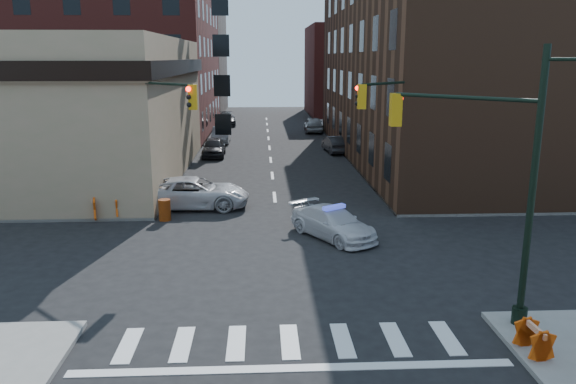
{
  "coord_description": "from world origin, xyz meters",
  "views": [
    {
      "loc": [
        -0.75,
        -21.15,
        7.8
      ],
      "look_at": [
        0.39,
        2.1,
        2.2
      ],
      "focal_mm": 35.0,
      "sensor_mm": 36.0,
      "label": 1
    }
  ],
  "objects": [
    {
      "name": "parked_car_enear",
      "position": [
        5.5,
        25.29,
        0.71
      ],
      "size": [
        1.96,
        4.45,
        1.42
      ],
      "primitive_type": "imported",
      "rotation": [
        0.0,
        0.0,
        3.25
      ],
      "color": "black",
      "rests_on": "ground"
    },
    {
      "name": "sidewalk_nw",
      "position": [
        -23.0,
        32.75,
        0.07
      ],
      "size": [
        34.0,
        54.5,
        0.15
      ],
      "primitive_type": "cube",
      "color": "gray",
      "rests_on": "ground"
    },
    {
      "name": "barricade_nw_b",
      "position": [
        -12.0,
        6.85,
        0.66
      ],
      "size": [
        1.4,
        0.76,
        1.02
      ],
      "primitive_type": null,
      "rotation": [
        0.0,
        0.0,
        -0.06
      ],
      "color": "#E6590A",
      "rests_on": "sidewalk_nw"
    },
    {
      "name": "signal_pole_se",
      "position": [
        6.04,
        -5.52,
        4.61
      ],
      "size": [
        5.4,
        5.27,
        8.0
      ],
      "rotation": [
        0.0,
        0.0,
        2.36
      ],
      "color": "black",
      "rests_on": "sidewalk_se"
    },
    {
      "name": "tree_ne_near",
      "position": [
        7.5,
        26.0,
        3.49
      ],
      "size": [
        3.0,
        3.0,
        4.85
      ],
      "color": "black",
      "rests_on": "sidewalk_ne"
    },
    {
      "name": "parked_car_wdeep",
      "position": [
        -4.76,
        45.13,
        0.74
      ],
      "size": [
        2.43,
        5.24,
        1.48
      ],
      "primitive_type": "imported",
      "rotation": [
        0.0,
        0.0,
        0.07
      ],
      "color": "black",
      "rests_on": "ground"
    },
    {
      "name": "signal_pole_nw",
      "position": [
        -5.85,
        5.34,
        4.34
      ],
      "size": [
        3.58,
        3.67,
        8.0
      ],
      "rotation": [
        0.0,
        0.0,
        -0.79
      ],
      "color": "black",
      "rests_on": "sidewalk_nw"
    },
    {
      "name": "pedestrian_a",
      "position": [
        -6.5,
        6.0,
        1.11
      ],
      "size": [
        0.83,
        0.81,
        1.93
      ],
      "primitive_type": "imported",
      "rotation": [
        0.0,
        0.0,
        -0.73
      ],
      "color": "black",
      "rests_on": "sidewalk_nw"
    },
    {
      "name": "parked_car_wnear",
      "position": [
        -4.55,
        23.85,
        0.75
      ],
      "size": [
        1.8,
        4.4,
        1.49
      ],
      "primitive_type": "imported",
      "rotation": [
        0.0,
        0.0,
        0.01
      ],
      "color": "black",
      "rests_on": "ground"
    },
    {
      "name": "barricade_se_a",
      "position": [
        6.4,
        -8.0,
        0.55
      ],
      "size": [
        0.6,
        1.1,
        0.8
      ],
      "primitive_type": null,
      "rotation": [
        0.0,
        0.0,
        1.64
      ],
      "color": "orange",
      "rests_on": "sidewalk_se"
    },
    {
      "name": "commercial_row_ne",
      "position": [
        13.0,
        22.5,
        7.0
      ],
      "size": [
        14.0,
        34.0,
        14.0
      ],
      "primitive_type": "cube",
      "color": "#4A2D1D",
      "rests_on": "ground"
    },
    {
      "name": "sidewalk_ne",
      "position": [
        23.0,
        32.75,
        0.07
      ],
      "size": [
        34.0,
        54.5,
        0.15
      ],
      "primitive_type": "cube",
      "color": "gray",
      "rests_on": "ground"
    },
    {
      "name": "barricade_nw_a",
      "position": [
        -8.36,
        5.7,
        0.66
      ],
      "size": [
        1.48,
        0.98,
        1.02
      ],
      "primitive_type": null,
      "rotation": [
        0.0,
        0.0,
        0.23
      ],
      "color": "red",
      "rests_on": "sidewalk_nw"
    },
    {
      "name": "pedestrian_c",
      "position": [
        -12.97,
        6.0,
        1.15
      ],
      "size": [
        1.27,
        0.86,
        2.01
      ],
      "primitive_type": "imported",
      "rotation": [
        0.0,
        0.0,
        0.35
      ],
      "color": "#1F262E",
      "rests_on": "sidewalk_nw"
    },
    {
      "name": "ground",
      "position": [
        0.0,
        0.0,
        0.0
      ],
      "size": [
        140.0,
        140.0,
        0.0
      ],
      "primitive_type": "plane",
      "color": "black",
      "rests_on": "ground"
    },
    {
      "name": "police_car",
      "position": [
        2.4,
        2.52,
        0.67
      ],
      "size": [
        4.06,
        4.88,
        1.33
      ],
      "primitive_type": "imported",
      "rotation": [
        0.0,
        0.0,
        0.57
      ],
      "color": "silver",
      "rests_on": "ground"
    },
    {
      "name": "filler_ne",
      "position": [
        14.0,
        58.0,
        6.0
      ],
      "size": [
        16.0,
        16.0,
        12.0
      ],
      "primitive_type": "cube",
      "color": "#5B201C",
      "rests_on": "ground"
    },
    {
      "name": "pickup",
      "position": [
        -4.33,
        7.96,
        0.81
      ],
      "size": [
        5.88,
        2.8,
        1.62
      ],
      "primitive_type": "imported",
      "rotation": [
        0.0,
        0.0,
        1.55
      ],
      "color": "silver",
      "rests_on": "ground"
    },
    {
      "name": "parked_car_efar",
      "position": [
        4.88,
        38.61,
        0.82
      ],
      "size": [
        2.05,
        4.84,
        1.63
      ],
      "primitive_type": "imported",
      "rotation": [
        0.0,
        0.0,
        3.12
      ],
      "color": "#989CA0",
      "rests_on": "ground"
    },
    {
      "name": "parked_car_wfar",
      "position": [
        -4.45,
        31.36,
        0.74
      ],
      "size": [
        1.58,
        4.49,
        1.48
      ],
      "primitive_type": "imported",
      "rotation": [
        0.0,
        0.0,
        -0.0
      ],
      "color": "gray",
      "rests_on": "ground"
    },
    {
      "name": "barrel_road",
      "position": [
        2.73,
        2.81,
        0.46
      ],
      "size": [
        0.6,
        0.6,
        0.92
      ],
      "primitive_type": "cylinder",
      "rotation": [
        0.0,
        0.0,
        0.18
      ],
      "color": "#D5690A",
      "rests_on": "ground"
    },
    {
      "name": "apartment_block",
      "position": [
        -18.5,
        40.0,
        12.0
      ],
      "size": [
        25.0,
        25.0,
        24.0
      ],
      "primitive_type": "cube",
      "color": "#5B201C",
      "rests_on": "ground"
    },
    {
      "name": "pedestrian_b",
      "position": [
        -8.85,
        6.01,
        1.13
      ],
      "size": [
        1.15,
        1.02,
        1.96
      ],
      "primitive_type": "imported",
      "rotation": [
        0.0,
        0.0,
        0.35
      ],
      "color": "black",
      "rests_on": "sidewalk_nw"
    },
    {
      "name": "barrel_bank",
      "position": [
        -5.5,
        5.6,
        0.52
      ],
      "size": [
        0.74,
        0.74,
        1.05
      ],
      "primitive_type": "cylinder",
      "rotation": [
        0.0,
        0.0,
        -0.31
      ],
      "color": "#E14B0A",
      "rests_on": "ground"
    },
    {
      "name": "signal_pole_ne",
      "position": [
        5.84,
        5.35,
        4.34
      ],
      "size": [
        3.67,
        3.58,
        8.0
      ],
      "rotation": [
        0.0,
        0.0,
        -2.36
      ],
      "color": "black",
      "rests_on": "sidewalk_ne"
    },
    {
      "name": "filler_nw",
      "position": [
        -16.0,
        62.0,
        8.0
      ],
      "size": [
        20.0,
        18.0,
        16.0
      ],
      "primitive_type": "cube",
      "color": "brown",
      "rests_on": "ground"
    },
    {
      "name": "tree_ne_far",
      "position": [
        7.5,
        34.0,
        3.49
      ],
      "size": [
        3.0,
        3.0,
        4.85
      ],
      "color": "black",
      "rests_on": "sidewalk_ne"
    },
    {
      "name": "bank_building",
      "position": [
        -17.0,
        16.5,
        4.5
      ],
      "size": [
        22.0,
        22.0,
        9.0
      ],
      "primitive_type": "cube",
      "color": "#9F8268",
      "rests_on": "ground"
    }
  ]
}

